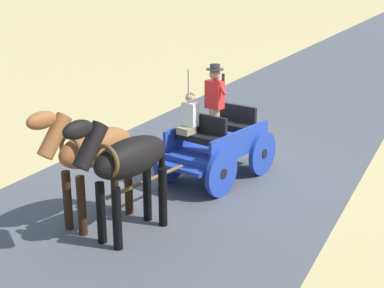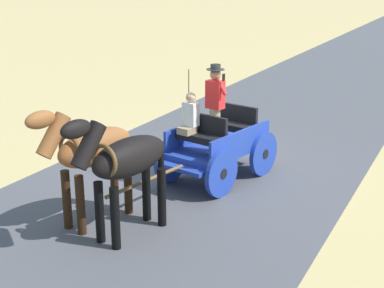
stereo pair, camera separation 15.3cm
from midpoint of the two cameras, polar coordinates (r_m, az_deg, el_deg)
ground_plane at (r=12.56m, az=2.15°, el=-2.39°), size 200.00×200.00×0.00m
road_surface at (r=12.56m, az=2.15°, el=-2.37°), size 6.46×160.00×0.01m
horse_drawn_carriage at (r=11.60m, az=2.84°, el=0.16°), size 1.87×4.51×2.50m
horse_near_side at (r=9.00m, az=-6.39°, el=-1.75°), size 0.87×2.15×2.21m
horse_off_side at (r=9.57m, az=-9.87°, el=-0.72°), size 0.89×2.15×2.21m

